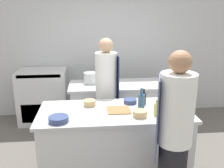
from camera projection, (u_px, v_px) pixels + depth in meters
name	position (u px, v px, depth m)	size (l,w,h in m)	color
wall_back	(104.00, 47.00, 5.08)	(8.00, 0.06, 2.80)	silver
prep_counter	(115.00, 141.00, 3.31)	(1.94, 0.88, 0.89)	silver
pass_counter	(124.00, 107.00, 4.48)	(1.94, 0.72, 0.89)	silver
oven_range	(43.00, 96.00, 4.86)	(0.91, 0.65, 1.03)	silver
chef_at_prep_near	(174.00, 136.00, 2.54)	(0.40, 0.39, 1.77)	black
chef_at_stove	(107.00, 93.00, 3.92)	(0.35, 0.34, 1.73)	black
bottle_olive_oil	(141.00, 101.00, 3.18)	(0.08, 0.08, 0.29)	#2D5175
bottle_vinegar	(156.00, 109.00, 3.03)	(0.06, 0.06, 0.20)	#B2A84C
bottle_wine	(144.00, 98.00, 3.38)	(0.07, 0.07, 0.21)	black
bowl_mixing_large	(59.00, 119.00, 2.85)	(0.23, 0.23, 0.07)	navy
bowl_prep_small	(90.00, 103.00, 3.34)	(0.16, 0.16, 0.08)	tan
bowl_ceramic_blue	(130.00, 101.00, 3.43)	(0.18, 0.18, 0.06)	navy
bowl_wooden_salad	(140.00, 114.00, 2.99)	(0.17, 0.17, 0.08)	tan
cutting_board	(119.00, 110.00, 3.18)	(0.29, 0.27, 0.01)	olive
stockpot	(91.00, 78.00, 4.37)	(0.24, 0.24, 0.19)	silver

